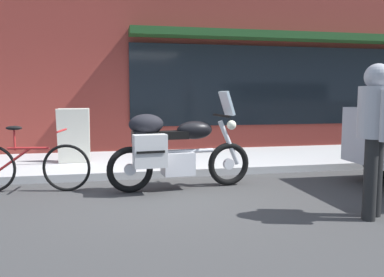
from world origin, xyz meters
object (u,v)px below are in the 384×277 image
(parked_bicycle, at_px, (29,166))
(pedestrian_walking, at_px, (376,122))
(touring_motorcycle, at_px, (173,148))
(sandwich_board_sign, at_px, (74,136))

(parked_bicycle, relative_size, pedestrian_walking, 0.99)
(touring_motorcycle, distance_m, parked_bicycle, 2.01)
(touring_motorcycle, height_order, pedestrian_walking, pedestrian_walking)
(touring_motorcycle, xyz_separation_m, sandwich_board_sign, (-1.48, 1.93, 0.01))
(touring_motorcycle, relative_size, parked_bicycle, 1.27)
(touring_motorcycle, bearing_deg, sandwich_board_sign, 127.47)
(touring_motorcycle, distance_m, sandwich_board_sign, 2.43)
(sandwich_board_sign, bearing_deg, touring_motorcycle, -52.53)
(touring_motorcycle, relative_size, pedestrian_walking, 1.26)
(parked_bicycle, distance_m, sandwich_board_sign, 1.70)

